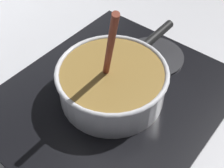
{
  "coord_description": "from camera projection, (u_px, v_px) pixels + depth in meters",
  "views": [
    {
      "loc": [
        -0.34,
        -0.15,
        0.56
      ],
      "look_at": [
        0.03,
        0.15,
        0.05
      ],
      "focal_mm": 47.54,
      "sensor_mm": 36.0,
      "label": 1
    }
  ],
  "objects": [
    {
      "name": "ground",
      "position": [
        156.0,
        144.0,
        0.66
      ],
      "size": [
        2.4,
        1.6,
        0.04
      ],
      "primitive_type": "cube",
      "color": "#B7B7BC"
    },
    {
      "name": "hob_plate",
      "position": [
        112.0,
        97.0,
        0.72
      ],
      "size": [
        0.56,
        0.48,
        0.01
      ],
      "primitive_type": "cube",
      "color": "black",
      "rests_on": "ground"
    },
    {
      "name": "burner_ring",
      "position": [
        112.0,
        94.0,
        0.72
      ],
      "size": [
        0.17,
        0.17,
        0.01
      ],
      "primitive_type": "torus",
      "color": "#592D0C",
      "rests_on": "hob_plate"
    },
    {
      "name": "spare_burner",
      "position": [
        154.0,
        56.0,
        0.81
      ],
      "size": [
        0.16,
        0.16,
        0.01
      ],
      "primitive_type": "cylinder",
      "color": "#262628",
      "rests_on": "hob_plate"
    },
    {
      "name": "cooking_pan",
      "position": [
        112.0,
        82.0,
        0.69
      ],
      "size": [
        0.37,
        0.26,
        0.28
      ],
      "color": "silver",
      "rests_on": "hob_plate"
    }
  ]
}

